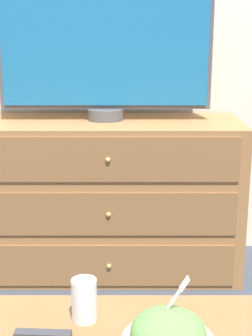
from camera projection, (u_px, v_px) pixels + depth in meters
ground_plane at (94, 246)px, 3.00m from camera, size 12.00×12.00×0.00m
wall_back at (90, 14)px, 2.68m from camera, size 12.00×0.05×2.60m
dresser at (110, 197)px, 2.63m from camera, size 1.30×0.51×0.79m
tv at (105, 48)px, 2.47m from camera, size 1.03×0.18×0.68m
takeout_bowl at (168, 336)px, 1.21m from camera, size 0.22×0.22×0.17m
drink_cup at (85, 302)px, 1.34m from camera, size 0.07×0.07×0.11m
remote_control at (43, 335)px, 1.27m from camera, size 0.14×0.04×0.02m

